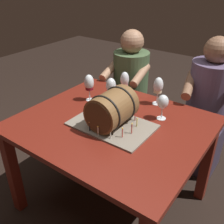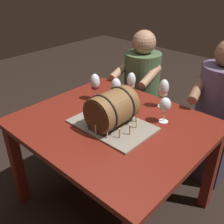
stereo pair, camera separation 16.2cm
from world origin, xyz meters
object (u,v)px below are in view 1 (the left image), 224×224
at_px(wine_glass_empty, 163,102).
at_px(wine_glass_white, 158,87).
at_px(barrel_cake, 112,111).
at_px(dining_table, 112,135).
at_px(person_seated_left, 130,94).
at_px(person_seated_right, 205,114).
at_px(wine_glass_rose, 125,81).
at_px(wine_glass_red, 89,84).
at_px(wine_glass_amber, 111,87).

xyz_separation_m(wine_glass_empty, wine_glass_white, (-0.12, 0.18, 0.02)).
bearing_deg(barrel_cake, wine_glass_white, 78.66).
relative_size(dining_table, person_seated_left, 1.05).
bearing_deg(person_seated_left, person_seated_right, 0.02).
xyz_separation_m(wine_glass_rose, person_seated_left, (-0.21, 0.43, -0.33)).
xyz_separation_m(dining_table, wine_glass_red, (-0.33, 0.16, 0.24)).
bearing_deg(wine_glass_rose, wine_glass_white, 5.94).
height_order(wine_glass_amber, person_seated_left, person_seated_left).
relative_size(wine_glass_white, person_seated_left, 0.18).
height_order(barrel_cake, wine_glass_red, barrel_cake).
distance_m(dining_table, wine_glass_empty, 0.40).
xyz_separation_m(wine_glass_amber, person_seated_right, (0.53, 0.60, -0.31)).
xyz_separation_m(wine_glass_rose, wine_glass_amber, (-0.01, -0.17, 0.00)).
distance_m(wine_glass_white, person_seated_left, 0.71).
bearing_deg(wine_glass_white, barrel_cake, -101.34).
bearing_deg(person_seated_right, person_seated_left, -179.98).
relative_size(wine_glass_rose, person_seated_left, 0.17).
height_order(dining_table, wine_glass_empty, wine_glass_empty).
xyz_separation_m(barrel_cake, wine_glass_white, (0.09, 0.44, 0.03)).
height_order(wine_glass_rose, wine_glass_empty, wine_glass_rose).
xyz_separation_m(dining_table, person_seated_left, (-0.37, 0.81, -0.10)).
bearing_deg(wine_glass_white, wine_glass_rose, -174.06).
distance_m(wine_glass_red, wine_glass_amber, 0.17).
bearing_deg(wine_glass_empty, wine_glass_rose, 159.53).
distance_m(wine_glass_amber, person_seated_left, 0.71).
height_order(barrel_cake, person_seated_right, person_seated_right).
bearing_deg(wine_glass_rose, dining_table, -67.49).
bearing_deg(dining_table, person_seated_right, 65.33).
height_order(dining_table, wine_glass_rose, wine_glass_rose).
relative_size(wine_glass_amber, person_seated_left, 0.18).
bearing_deg(wine_glass_white, dining_table, -105.63).
bearing_deg(person_seated_right, wine_glass_rose, -140.78).
relative_size(wine_glass_empty, person_seated_right, 0.15).
distance_m(wine_glass_rose, wine_glass_amber, 0.17).
xyz_separation_m(barrel_cake, wine_glass_red, (-0.35, 0.20, 0.03)).
xyz_separation_m(wine_glass_empty, person_seated_left, (-0.61, 0.58, -0.33)).
height_order(dining_table, wine_glass_white, wine_glass_white).
bearing_deg(wine_glass_empty, dining_table, -136.06).
bearing_deg(wine_glass_amber, dining_table, -52.24).
bearing_deg(person_seated_left, dining_table, -65.40).
bearing_deg(person_seated_right, barrel_cake, -112.31).
relative_size(dining_table, wine_glass_rose, 6.02).
xyz_separation_m(dining_table, barrel_cake, (0.02, -0.04, 0.21)).
distance_m(barrel_cake, wine_glass_red, 0.40).
bearing_deg(wine_glass_red, person_seated_right, 42.75).
distance_m(barrel_cake, wine_glass_amber, 0.31).
height_order(wine_glass_rose, person_seated_left, person_seated_left).
distance_m(wine_glass_red, wine_glass_empty, 0.57).
relative_size(barrel_cake, wine_glass_red, 2.52).
bearing_deg(wine_glass_red, wine_glass_empty, 6.85).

